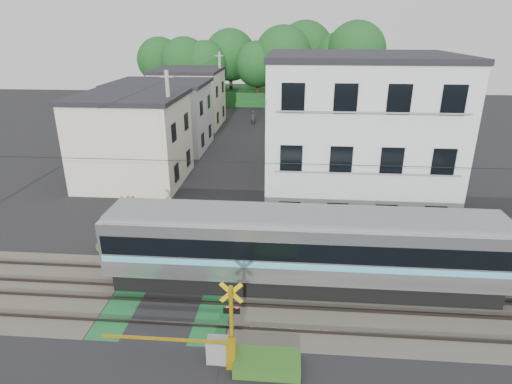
# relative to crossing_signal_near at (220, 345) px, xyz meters

# --- Properties ---
(ground) EXTENTS (120.00, 120.00, 0.00)m
(ground) POSITION_rel_crossing_signal_near_xyz_m (-2.59, 3.65, -0.71)
(ground) COLOR black
(track_bed) EXTENTS (120.00, 120.00, 0.14)m
(track_bed) POSITION_rel_crossing_signal_near_xyz_m (-2.59, 3.65, -0.67)
(track_bed) COLOR #47423A
(track_bed) RESTS_ON ground
(crossing_signal_near) EXTENTS (4.74, 0.65, 3.09)m
(crossing_signal_near) POSITION_rel_crossing_signal_near_xyz_m (0.00, 0.00, 0.00)
(crossing_signal_near) COLOR #ECB60C
(crossing_signal_near) RESTS_ON ground
(crossing_signal_far) EXTENTS (4.74, 0.65, 3.09)m
(crossing_signal_far) POSITION_rel_crossing_signal_near_xyz_m (-5.17, 7.31, 0.00)
(crossing_signal_far) COLOR #ECB60C
(crossing_signal_far) RESTS_ON ground
(apartment_block) EXTENTS (10.20, 8.36, 9.30)m
(apartment_block) POSITION_rel_crossing_signal_near_xyz_m (5.91, 13.15, 3.94)
(apartment_block) COLOR silver
(apartment_block) RESTS_ON ground
(houses_row) EXTENTS (22.07, 31.35, 6.80)m
(houses_row) POSITION_rel_crossing_signal_near_xyz_m (-2.33, 29.57, 2.53)
(houses_row) COLOR beige
(houses_row) RESTS_ON ground
(tree_hill) EXTENTS (40.00, 12.43, 11.55)m
(tree_hill) POSITION_rel_crossing_signal_near_xyz_m (-1.36, 51.95, 4.90)
(tree_hill) COLOR #194D1D
(tree_hill) RESTS_ON ground
(catenary) EXTENTS (60.00, 5.04, 7.00)m
(catenary) POSITION_rel_crossing_signal_near_xyz_m (3.41, 3.69, 2.98)
(catenary) COLOR #2D2D33
(catenary) RESTS_ON ground
(utility_poles) EXTENTS (7.90, 42.00, 8.00)m
(utility_poles) POSITION_rel_crossing_signal_near_xyz_m (-3.64, 26.66, 3.37)
(utility_poles) COLOR #A5A5A0
(utility_poles) RESTS_ON ground
(pedestrian) EXTENTS (0.72, 0.61, 1.69)m
(pedestrian) POSITION_rel_crossing_signal_near_xyz_m (-2.22, 37.05, 0.14)
(pedestrian) COLOR #2A252F
(pedestrian) RESTS_ON ground
(weed_patches) EXTENTS (10.25, 8.80, 0.40)m
(weed_patches) POSITION_rel_crossing_signal_near_xyz_m (-0.83, 3.56, -0.53)
(weed_patches) COLOR #2D5E1E
(weed_patches) RESTS_ON ground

